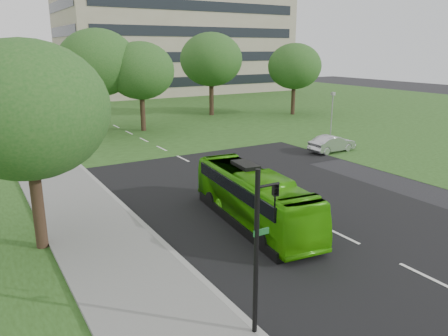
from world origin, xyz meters
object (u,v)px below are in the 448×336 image
at_px(bus, 254,197).
at_px(office_building, 176,22).
at_px(tree_park_e, 295,66).
at_px(tree_park_b, 98,63).
at_px(tree_park_c, 141,71).
at_px(sedan, 332,144).
at_px(tree_park_d, 211,60).
at_px(camera_pole, 332,108).
at_px(tree_side_near, 26,110).
at_px(traffic_light, 261,241).

bearing_deg(bus, office_building, 74.61).
xyz_separation_m(tree_park_e, bus, (-23.87, -26.07, -4.54)).
bearing_deg(tree_park_b, bus, -91.05).
xyz_separation_m(tree_park_c, sedan, (9.45, -16.34, -5.15)).
height_order(tree_park_d, camera_pole, tree_park_d).
distance_m(tree_park_c, tree_side_near, 26.24).
height_order(office_building, tree_park_d, office_building).
bearing_deg(tree_park_d, traffic_light, -117.48).
bearing_deg(tree_park_e, sedan, -120.80).
distance_m(office_building, tree_park_c, 41.56).
height_order(tree_park_b, tree_side_near, tree_park_b).
xyz_separation_m(tree_park_c, tree_park_e, (19.78, 0.98, -0.02)).
bearing_deg(office_building, tree_park_e, -90.92).
bearing_deg(camera_pole, sedan, -139.73).
distance_m(tree_park_c, bus, 25.83).
distance_m(tree_park_d, sedan, 22.72).
xyz_separation_m(tree_park_d, tree_park_e, (8.91, -4.57, -0.81)).
relative_size(office_building, tree_park_d, 4.11).
relative_size(office_building, traffic_light, 8.10).
height_order(office_building, tree_park_e, office_building).
bearing_deg(tree_park_e, camera_pole, -114.02).
bearing_deg(tree_park_d, office_building, 72.52).
height_order(traffic_light, camera_pole, traffic_light).
distance_m(tree_park_e, camera_pole, 13.65).
relative_size(bus, camera_pole, 2.25).
bearing_deg(bus, tree_park_c, 87.26).
xyz_separation_m(tree_park_c, tree_side_near, (-13.05, -22.77, -0.16)).
bearing_deg(camera_pole, tree_park_e, 59.66).
bearing_deg(camera_pole, office_building, 76.42).
distance_m(tree_park_d, camera_pole, 17.52).
bearing_deg(tree_park_b, office_building, 54.83).
xyz_separation_m(sedan, traffic_light, (-18.12, -15.67, 2.25)).
relative_size(tree_side_near, bus, 0.93).
distance_m(tree_park_b, tree_park_c, 4.04).
bearing_deg(bus, tree_park_e, 54.05).
relative_size(tree_park_e, traffic_light, 1.72).
height_order(tree_park_c, sedan, tree_park_c).
bearing_deg(sedan, office_building, -13.98).
bearing_deg(tree_park_b, sedan, -54.00).
relative_size(tree_park_d, traffic_light, 1.97).
height_order(tree_park_e, traffic_light, tree_park_e).
xyz_separation_m(tree_park_d, sedan, (-1.41, -21.89, -5.94)).
distance_m(tree_park_b, bus, 27.27).
bearing_deg(camera_pole, tree_park_d, 95.58).
relative_size(tree_park_d, sedan, 2.43).
xyz_separation_m(office_building, tree_park_b, (-23.94, -33.98, -5.93)).
relative_size(tree_park_b, tree_park_c, 1.14).
bearing_deg(traffic_light, bus, 66.55).
bearing_deg(bus, tree_side_near, 171.95).
distance_m(tree_park_b, tree_park_e, 23.41).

